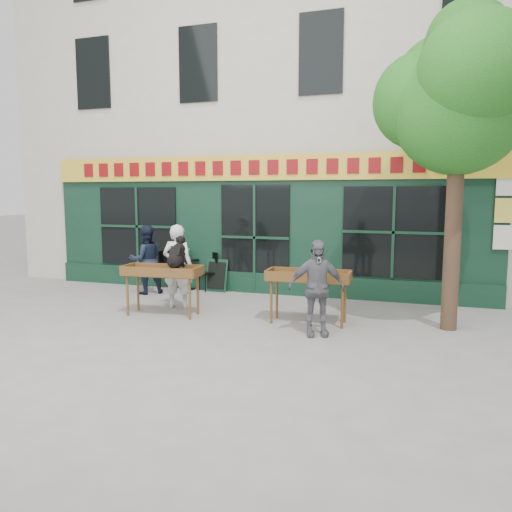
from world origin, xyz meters
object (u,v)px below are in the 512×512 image
(book_cart_center, at_px, (162,274))
(man_right, at_px, (316,288))
(bistro_table, at_px, (187,268))
(man_left, at_px, (146,260))
(dog, at_px, (177,251))
(woman, at_px, (178,266))
(book_cart_right, at_px, (308,279))

(book_cart_center, relative_size, man_right, 0.95)
(bistro_table, relative_size, man_left, 0.46)
(dog, height_order, woman, woman)
(book_cart_right, relative_size, man_left, 0.93)
(bistro_table, distance_m, man_left, 1.09)
(dog, xyz_separation_m, man_right, (2.81, -0.40, -0.47))
(bistro_table, bearing_deg, woman, -69.25)
(man_left, bearing_deg, man_right, 110.40)
(book_cart_center, distance_m, woman, 0.65)
(woman, xyz_separation_m, man_right, (3.16, -1.10, -0.07))
(man_left, bearing_deg, book_cart_right, 117.28)
(man_left, bearing_deg, book_cart_center, 85.05)
(book_cart_center, relative_size, bistro_table, 2.03)
(book_cart_right, height_order, bistro_table, book_cart_right)
(man_right, height_order, bistro_table, man_right)
(woman, relative_size, bistro_table, 2.32)
(man_right, bearing_deg, dog, 149.61)
(bistro_table, xyz_separation_m, man_left, (-0.70, -0.79, 0.28))
(dog, bearing_deg, book_cart_center, 167.24)
(book_cart_center, height_order, woman, woman)
(man_right, bearing_deg, woman, 138.50)
(book_cart_center, height_order, man_right, man_right)
(woman, distance_m, bistro_table, 2.08)
(woman, bearing_deg, book_cart_right, 168.39)
(woman, bearing_deg, bistro_table, -73.89)
(book_cart_right, xyz_separation_m, man_left, (-4.28, 1.48, -0.00))
(woman, distance_m, book_cart_right, 2.88)
(book_cart_center, xyz_separation_m, bistro_table, (-0.73, 2.57, -0.28))
(woman, bearing_deg, man_left, -43.09)
(bistro_table, bearing_deg, dog, -67.65)
(book_cart_center, xyz_separation_m, dog, (0.35, -0.05, 0.47))
(book_cart_center, distance_m, man_right, 3.19)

